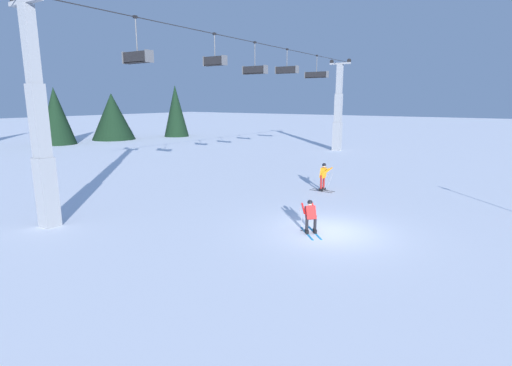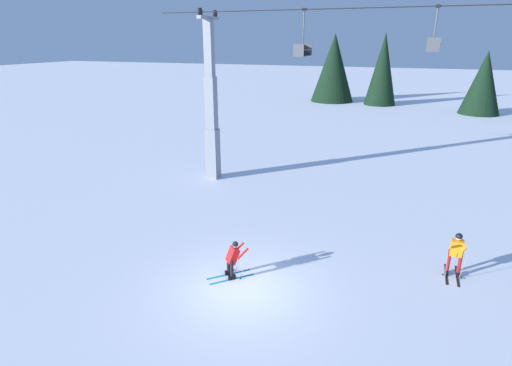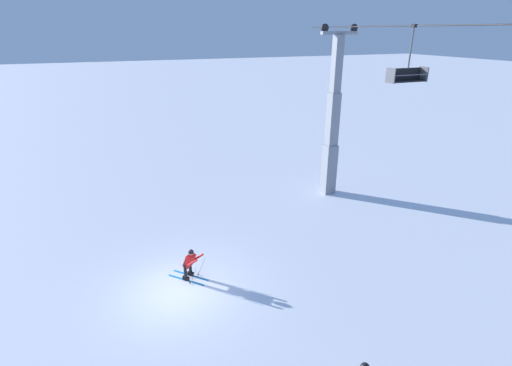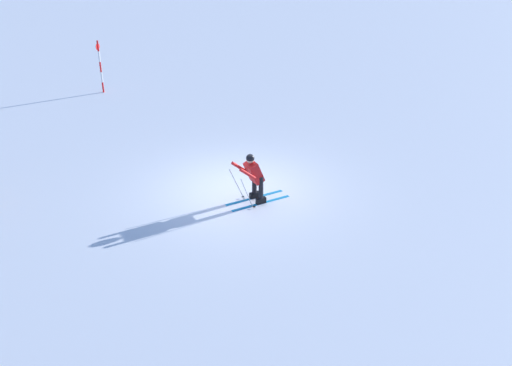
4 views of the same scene
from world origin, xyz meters
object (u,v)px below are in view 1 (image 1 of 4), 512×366
at_px(chairlift_seat_middle, 254,70).
at_px(chairlift_seat_farthest, 316,75).
at_px(chairlift_seat_second, 214,60).
at_px(skier_distant_uphill, 323,175).
at_px(lift_tower_near, 40,134).
at_px(chairlift_seat_nearest, 137,56).
at_px(lift_tower_far, 338,114).
at_px(chairlift_seat_fourth, 286,70).
at_px(skier_carving_main, 310,215).

bearing_deg(chairlift_seat_middle, chairlift_seat_farthest, 0.00).
xyz_separation_m(chairlift_seat_second, skier_distant_uphill, (1.56, -7.42, -7.18)).
relative_size(lift_tower_near, skier_distant_uphill, 5.52).
bearing_deg(lift_tower_near, chairlift_seat_nearest, -0.00).
bearing_deg(skier_distant_uphill, chairlift_seat_middle, 66.67).
distance_m(lift_tower_far, chairlift_seat_fourth, 12.69).
bearing_deg(skier_carving_main, skier_distant_uphill, 20.47).
relative_size(lift_tower_far, chairlift_seat_second, 4.82).
height_order(lift_tower_near, chairlift_seat_fourth, lift_tower_near).
bearing_deg(lift_tower_far, chairlift_seat_fourth, 180.00).
height_order(chairlift_seat_second, skier_distant_uphill, chairlift_seat_second).
height_order(chairlift_seat_second, chairlift_seat_middle, same).
xyz_separation_m(lift_tower_near, chairlift_seat_second, (12.01, -0.00, 4.04)).
bearing_deg(chairlift_seat_middle, chairlift_seat_nearest, 180.00).
xyz_separation_m(lift_tower_near, chairlift_seat_fourth, (21.72, 0.00, 4.03)).
xyz_separation_m(skier_carving_main, skier_distant_uphill, (7.75, 2.89, 0.25)).
bearing_deg(chairlift_seat_second, chairlift_seat_middle, 0.00).
bearing_deg(skier_distant_uphill, lift_tower_near, 151.33).
height_order(skier_carving_main, chairlift_seat_farthest, chairlift_seat_farthest).
distance_m(lift_tower_far, chairlift_seat_farthest, 7.24).
bearing_deg(chairlift_seat_nearest, skier_carving_main, -88.48).
height_order(chairlift_seat_nearest, chairlift_seat_fourth, same).
relative_size(chairlift_seat_fourth, chairlift_seat_farthest, 0.87).
height_order(skier_carving_main, skier_distant_uphill, skier_distant_uphill).
distance_m(chairlift_seat_farthest, skier_distant_uphill, 17.44).
distance_m(chairlift_seat_nearest, chairlift_seat_middle, 11.22).
bearing_deg(skier_carving_main, chairlift_seat_second, 59.02).
bearing_deg(chairlift_seat_middle, lift_tower_far, 0.00).
relative_size(skier_carving_main, chairlift_seat_fourth, 0.76).
relative_size(skier_carving_main, chairlift_seat_second, 0.76).
height_order(chairlift_seat_nearest, chairlift_seat_second, same).
height_order(lift_tower_near, chairlift_seat_farthest, lift_tower_near).
relative_size(chairlift_seat_farthest, skier_distant_uphill, 1.31).
height_order(lift_tower_far, skier_distant_uphill, lift_tower_far).
height_order(chairlift_seat_second, chairlift_seat_fourth, same).
bearing_deg(skier_distant_uphill, chairlift_seat_second, 101.86).
bearing_deg(chairlift_seat_farthest, lift_tower_near, 180.00).
xyz_separation_m(chairlift_seat_nearest, skier_distant_uphill, (8.02, -7.42, -6.88)).
relative_size(lift_tower_far, chairlift_seat_fourth, 4.84).
relative_size(chairlift_seat_second, chairlift_seat_fourth, 1.01).
relative_size(chairlift_seat_second, skier_distant_uphill, 1.15).
relative_size(lift_tower_near, chairlift_seat_nearest, 4.20).
bearing_deg(lift_tower_far, chairlift_seat_middle, 180.00).
relative_size(skier_carving_main, lift_tower_near, 0.16).
bearing_deg(lift_tower_near, chairlift_seat_second, -0.00).
bearing_deg(chairlift_seat_nearest, chairlift_seat_fourth, 0.00).
xyz_separation_m(lift_tower_far, chairlift_seat_fourth, (-12.02, 0.00, 4.09)).
bearing_deg(skier_carving_main, chairlift_seat_middle, 43.28).
distance_m(skier_carving_main, chairlift_seat_nearest, 12.54).
height_order(chairlift_seat_middle, skier_distant_uphill, chairlift_seat_middle).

